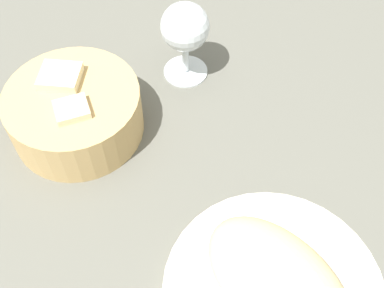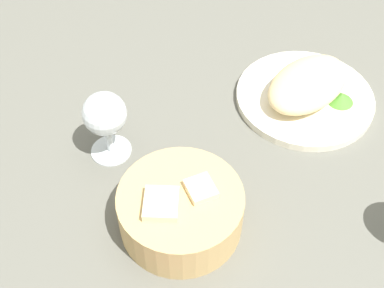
# 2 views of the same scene
# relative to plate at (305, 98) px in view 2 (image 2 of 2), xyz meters

# --- Properties ---
(ground_plane) EXTENTS (1.40, 1.40, 0.02)m
(ground_plane) POSITION_rel_plate_xyz_m (0.15, 0.12, -0.02)
(ground_plane) COLOR #5E5E55
(plate) EXTENTS (0.24, 0.24, 0.01)m
(plate) POSITION_rel_plate_xyz_m (0.00, 0.00, 0.00)
(plate) COLOR white
(plate) RESTS_ON ground_plane
(omelette) EXTENTS (0.20, 0.16, 0.05)m
(omelette) POSITION_rel_plate_xyz_m (0.00, 0.00, 0.03)
(omelette) COLOR beige
(omelette) RESTS_ON plate
(lettuce_garnish) EXTENTS (0.05, 0.05, 0.02)m
(lettuce_garnish) POSITION_rel_plate_xyz_m (-0.05, 0.04, 0.02)
(lettuce_garnish) COLOR #498D2F
(lettuce_garnish) RESTS_ON plate
(bread_basket) EXTENTS (0.18, 0.18, 0.08)m
(bread_basket) POSITION_rel_plate_xyz_m (0.31, 0.14, 0.03)
(bread_basket) COLOR tan
(bread_basket) RESTS_ON ground_plane
(wine_glass_near) EXTENTS (0.07, 0.07, 0.12)m
(wine_glass_near) POSITION_rel_plate_xyz_m (0.35, -0.03, 0.07)
(wine_glass_near) COLOR silver
(wine_glass_near) RESTS_ON ground_plane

